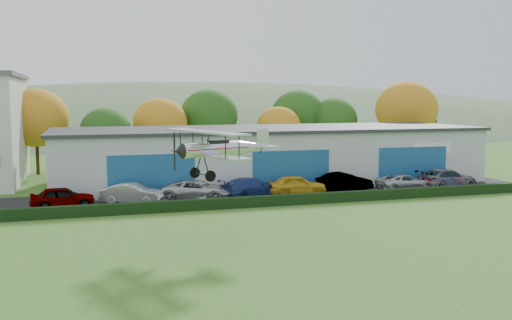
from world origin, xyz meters
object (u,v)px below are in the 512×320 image
object	(u,v)px
car_0	(62,197)
car_6	(405,182)
car_1	(132,193)
car_3	(251,187)
car_4	(297,185)
car_2	(197,190)
car_7	(447,178)
hangar	(270,155)
biplane	(219,147)
car_5	(345,182)

from	to	relation	value
car_0	car_6	xyz separation A→B (m)	(28.55, -0.32, -0.07)
car_1	car_3	xyz separation A→B (m)	(9.58, 0.37, 0.00)
car_0	car_4	xyz separation A→B (m)	(18.64, 0.25, 0.05)
car_1	car_2	xyz separation A→B (m)	(5.09, 0.28, 0.00)
car_4	car_7	world-z (taller)	car_7
car_2	car_4	world-z (taller)	car_4
hangar	car_1	size ratio (longest dim) A/B	8.56
car_1	car_7	bearing A→B (deg)	-67.08
car_0	biplane	world-z (taller)	biplane
car_4	biplane	bearing A→B (deg)	148.74
car_1	car_4	bearing A→B (deg)	-66.09
hangar	car_7	world-z (taller)	hangar
car_6	car_7	xyz separation A→B (m)	(4.45, 0.20, 0.12)
car_3	biplane	world-z (taller)	biplane
car_3	car_2	bearing A→B (deg)	69.38
car_1	car_5	size ratio (longest dim) A/B	0.97
car_1	car_2	bearing A→B (deg)	-63.37
car_1	biplane	bearing A→B (deg)	-139.64
car_1	biplane	world-z (taller)	biplane
hangar	car_3	size ratio (longest dim) A/B	7.50
car_1	car_0	bearing A→B (deg)	115.16
car_3	car_5	size ratio (longest dim) A/B	1.10
car_6	car_7	bearing A→B (deg)	-88.76
car_2	biplane	bearing A→B (deg)	-165.27
car_0	car_4	size ratio (longest dim) A/B	0.94
hangar	car_4	bearing A→B (deg)	-91.38
car_4	car_7	distance (m)	14.37
car_0	car_3	xyz separation A→B (m)	(14.66, 0.52, 0.00)
hangar	car_0	size ratio (longest dim) A/B	8.86
car_2	car_7	world-z (taller)	car_7
car_6	hangar	bearing A→B (deg)	47.65
biplane	car_1	bearing A→B (deg)	87.89
hangar	biplane	xyz separation A→B (m)	(-9.84, -20.87, 2.72)
car_0	car_3	size ratio (longest dim) A/B	0.85
car_5	biplane	size ratio (longest dim) A/B	0.68
car_4	biplane	size ratio (longest dim) A/B	0.68
hangar	biplane	world-z (taller)	biplane
car_1	car_5	distance (m)	18.19
car_3	car_6	size ratio (longest dim) A/B	1.06
hangar	car_6	xyz separation A→B (m)	(9.72, -8.47, -1.90)
hangar	car_0	distance (m)	20.60
hangar	car_7	distance (m)	16.51
car_2	car_7	bearing A→B (deg)	-71.53
car_6	car_7	world-z (taller)	car_7
car_5	biplane	distance (m)	20.18
car_2	car_3	size ratio (longest dim) A/B	1.05
car_1	car_2	world-z (taller)	car_2
car_0	car_2	world-z (taller)	car_2
car_1	car_6	world-z (taller)	car_1
hangar	car_5	world-z (taller)	hangar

